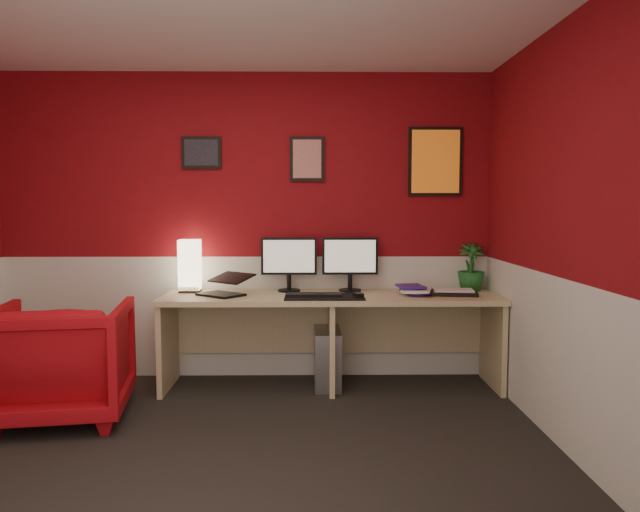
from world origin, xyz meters
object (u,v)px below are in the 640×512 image
at_px(laptop, 221,282).
at_px(armchair, 62,361).
at_px(desk, 331,341).
at_px(monitor_left, 289,256).
at_px(shoji_lamp, 190,267).
at_px(monitor_right, 350,255).
at_px(pc_tower, 327,358).
at_px(potted_plant, 471,267).
at_px(zen_tray, 453,293).

xyz_separation_m(laptop, armchair, (-0.96, -0.65, -0.45)).
xyz_separation_m(desk, monitor_left, (-0.33, 0.20, 0.66)).
distance_m(shoji_lamp, monitor_right, 1.29).
bearing_deg(monitor_right, monitor_left, -179.20).
bearing_deg(monitor_right, pc_tower, -136.54).
relative_size(monitor_left, pc_tower, 1.29).
xyz_separation_m(pc_tower, armchair, (-1.78, -0.71, 0.17)).
bearing_deg(shoji_lamp, desk, -8.93).
bearing_deg(potted_plant, monitor_right, -178.86).
distance_m(shoji_lamp, pc_tower, 1.31).
bearing_deg(monitor_left, potted_plant, 1.03).
xyz_separation_m(potted_plant, armchair, (-2.96, -0.91, -0.53)).
bearing_deg(monitor_left, desk, -31.03).
bearing_deg(desk, laptop, -178.13).
xyz_separation_m(monitor_right, zen_tray, (0.79, -0.21, -0.28)).
height_order(zen_tray, armchair, armchair).
bearing_deg(monitor_right, potted_plant, 1.14).
height_order(monitor_right, potted_plant, monitor_right).
relative_size(laptop, monitor_right, 0.57).
bearing_deg(monitor_left, laptop, -156.14).
bearing_deg(monitor_right, laptop, -166.88).
relative_size(desk, armchair, 3.01).
xyz_separation_m(monitor_left, zen_tray, (1.28, -0.20, -0.28)).
distance_m(desk, zen_tray, 1.02).
distance_m(shoji_lamp, zen_tray, 2.09).
bearing_deg(pc_tower, shoji_lamp, 171.70).
distance_m(desk, monitor_right, 0.71).
bearing_deg(potted_plant, pc_tower, -170.47).
bearing_deg(potted_plant, shoji_lamp, -178.73).
relative_size(desk, shoji_lamp, 6.50).
relative_size(laptop, pc_tower, 0.73).
distance_m(monitor_left, zen_tray, 1.33).
bearing_deg(laptop, pc_tower, 43.46).
bearing_deg(monitor_right, shoji_lamp, -178.63).
height_order(desk, armchair, armchair).
distance_m(shoji_lamp, monitor_left, 0.80).
relative_size(laptop, potted_plant, 0.85).
bearing_deg(potted_plant, laptop, -172.72).
bearing_deg(shoji_lamp, laptop, -36.63).
distance_m(potted_plant, pc_tower, 1.38).
xyz_separation_m(desk, pc_tower, (-0.03, 0.03, -0.14)).
bearing_deg(zen_tray, potted_plant, 49.36).
height_order(monitor_left, pc_tower, monitor_left).
height_order(monitor_left, potted_plant, monitor_left).
height_order(zen_tray, potted_plant, potted_plant).
relative_size(monitor_right, potted_plant, 1.50).
xyz_separation_m(zen_tray, armchair, (-2.76, -0.68, -0.35)).
height_order(laptop, zen_tray, laptop).
distance_m(monitor_left, monitor_right, 0.49).
bearing_deg(armchair, monitor_right, -164.59).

